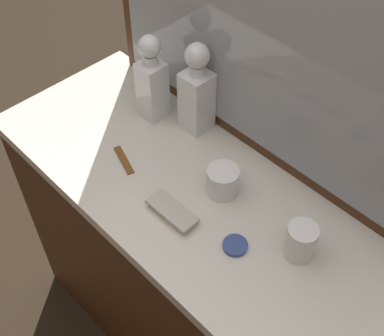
# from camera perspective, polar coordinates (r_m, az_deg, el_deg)

# --- Properties ---
(ground_plane) EXTENTS (6.00, 6.00, 0.00)m
(ground_plane) POSITION_cam_1_polar(r_m,az_deg,el_deg) (2.19, -0.00, -18.08)
(ground_plane) COLOR #2D2319
(dresser) EXTENTS (1.27, 0.52, 0.93)m
(dresser) POSITION_cam_1_polar(r_m,az_deg,el_deg) (1.77, -0.00, -11.91)
(dresser) COLOR #472816
(dresser) RESTS_ON ground_plane
(dresser_mirror) EXTENTS (1.09, 0.03, 0.72)m
(dresser_mirror) POSITION_cam_1_polar(r_m,az_deg,el_deg) (1.29, 7.93, 14.00)
(dresser_mirror) COLOR #472816
(dresser_mirror) RESTS_ON dresser
(crystal_decanter_front) EXTENTS (0.07, 0.07, 0.28)m
(crystal_decanter_front) POSITION_cam_1_polar(r_m,az_deg,el_deg) (1.53, -4.47, 9.18)
(crystal_decanter_front) COLOR white
(crystal_decanter_front) RESTS_ON dresser
(crystal_decanter_right) EXTENTS (0.08, 0.08, 0.29)m
(crystal_decanter_right) POSITION_cam_1_polar(r_m,az_deg,el_deg) (1.48, 0.53, 8.11)
(crystal_decanter_right) COLOR white
(crystal_decanter_right) RESTS_ON dresser
(crystal_tumbler_rear) EXTENTS (0.07, 0.07, 0.10)m
(crystal_tumbler_rear) POSITION_cam_1_polar(r_m,az_deg,el_deg) (1.26, 11.96, -8.10)
(crystal_tumbler_rear) COLOR white
(crystal_tumbler_rear) RESTS_ON dresser
(crystal_tumbler_right) EXTENTS (0.09, 0.09, 0.08)m
(crystal_tumbler_right) POSITION_cam_1_polar(r_m,az_deg,el_deg) (1.36, 3.42, -1.57)
(crystal_tumbler_right) COLOR white
(crystal_tumbler_right) RESTS_ON dresser
(silver_brush_left) EXTENTS (0.14, 0.06, 0.02)m
(silver_brush_left) POSITION_cam_1_polar(r_m,az_deg,el_deg) (1.32, -2.22, -4.91)
(silver_brush_left) COLOR #B7A88C
(silver_brush_left) RESTS_ON dresser
(porcelain_dish) EXTENTS (0.06, 0.06, 0.01)m
(porcelain_dish) POSITION_cam_1_polar(r_m,az_deg,el_deg) (1.28, 4.83, -8.60)
(porcelain_dish) COLOR #33478C
(porcelain_dish) RESTS_ON dresser
(tortoiseshell_comb) EXTENTS (0.11, 0.05, 0.01)m
(tortoiseshell_comb) POSITION_cam_1_polar(r_m,az_deg,el_deg) (1.47, -7.61, 0.89)
(tortoiseshell_comb) COLOR brown
(tortoiseshell_comb) RESTS_ON dresser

